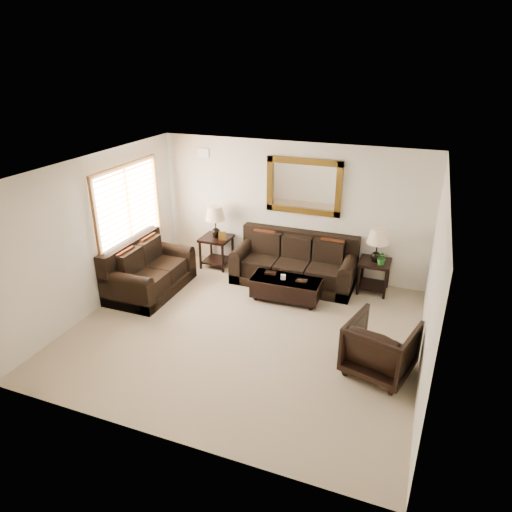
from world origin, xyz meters
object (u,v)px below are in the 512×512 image
at_px(sofa, 295,265).
at_px(armchair, 381,345).
at_px(end_table_left, 216,228).
at_px(end_table_right, 376,252).
at_px(loveseat, 147,273).
at_px(coffee_table, 287,285).

relative_size(sofa, armchair, 2.64).
distance_m(end_table_left, end_table_right, 3.30).
xyz_separation_m(sofa, end_table_right, (1.53, 0.14, 0.48)).
xyz_separation_m(end_table_right, armchair, (0.41, -2.47, -0.38)).
relative_size(end_table_left, armchair, 1.49).
distance_m(sofa, end_table_left, 1.85).
height_order(loveseat, end_table_right, end_table_right).
height_order(sofa, armchair, sofa).
bearing_deg(sofa, loveseat, -151.72).
bearing_deg(end_table_left, sofa, -3.97).
bearing_deg(armchair, end_table_right, -64.92).
bearing_deg(armchair, coffee_table, -24.89).
height_order(sofa, loveseat, loveseat).
xyz_separation_m(sofa, armchair, (1.94, -2.33, 0.10)).
bearing_deg(coffee_table, end_table_left, 153.66).
bearing_deg(loveseat, coffee_table, -76.42).
bearing_deg(sofa, end_table_right, 5.22).
xyz_separation_m(end_table_right, coffee_table, (-1.46, -0.87, -0.56)).
height_order(sofa, end_table_right, end_table_right).
height_order(loveseat, end_table_left, end_table_left).
bearing_deg(sofa, armchair, -50.23).
distance_m(loveseat, armchair, 4.58).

